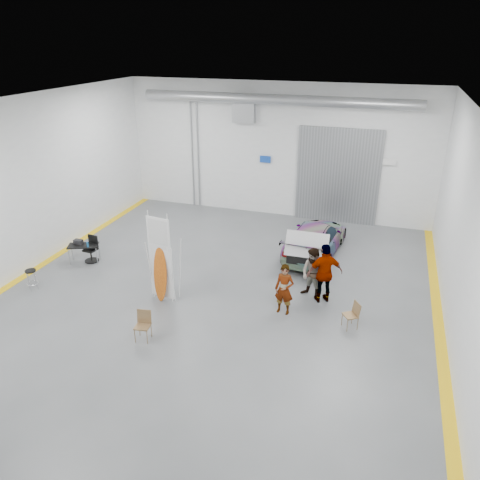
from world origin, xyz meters
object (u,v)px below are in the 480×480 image
(person_c, at_px, (325,273))
(folding_chair_near, at_px, (143,331))
(person_a, at_px, (284,289))
(work_table, at_px, (82,245))
(sedan_car, at_px, (315,238))
(office_chair, at_px, (92,250))
(folding_chair_far, at_px, (350,320))
(person_b, at_px, (313,274))
(surfboard_display, at_px, (161,266))
(shop_stool, at_px, (32,280))

(person_c, distance_m, folding_chair_near, 5.76)
(person_a, height_order, work_table, person_a)
(sedan_car, distance_m, office_chair, 8.45)
(folding_chair_far, bearing_deg, person_a, -129.50)
(sedan_car, height_order, person_c, person_c)
(sedan_car, relative_size, person_b, 2.55)
(surfboard_display, xyz_separation_m, shop_stool, (-4.44, -0.73, -0.86))
(person_c, bearing_deg, surfboard_display, -10.36)
(person_a, xyz_separation_m, office_chair, (-7.62, 1.25, -0.37))
(office_chair, bearing_deg, surfboard_display, -17.80)
(person_a, bearing_deg, sedan_car, 93.50)
(shop_stool, height_order, work_table, work_table)
(folding_chair_near, relative_size, work_table, 0.70)
(work_table, bearing_deg, person_a, -7.93)
(person_a, bearing_deg, surfboard_display, -167.10)
(person_c, height_order, surfboard_display, surfboard_display)
(surfboard_display, relative_size, folding_chair_near, 3.51)
(folding_chair_near, bearing_deg, sedan_car, 54.10)
(surfboard_display, distance_m, folding_chair_near, 2.33)
(surfboard_display, height_order, work_table, surfboard_display)
(person_b, bearing_deg, person_a, -95.84)
(person_a, relative_size, surfboard_display, 0.54)
(sedan_car, relative_size, folding_chair_near, 5.13)
(folding_chair_near, relative_size, folding_chair_far, 1.06)
(surfboard_display, distance_m, work_table, 4.42)
(folding_chair_far, xyz_separation_m, work_table, (-9.91, 1.30, 0.43))
(work_table, bearing_deg, office_chair, 27.40)
(folding_chair_near, xyz_separation_m, office_chair, (-4.24, 3.81, 0.16))
(folding_chair_near, bearing_deg, person_c, 30.20)
(folding_chair_far, relative_size, work_table, 0.67)
(work_table, bearing_deg, person_b, 0.39)
(surfboard_display, bearing_deg, person_c, 26.09)
(person_c, height_order, folding_chair_near, person_c)
(surfboard_display, bearing_deg, person_a, 15.70)
(sedan_car, xyz_separation_m, work_table, (-8.08, -3.38, 0.05))
(person_c, xyz_separation_m, surfboard_display, (-4.85, -1.53, 0.22))
(person_c, xyz_separation_m, work_table, (-8.94, 0.05, -0.30))
(sedan_car, distance_m, folding_chair_near, 7.90)
(sedan_car, height_order, folding_chair_far, sedan_car)
(folding_chair_far, xyz_separation_m, shop_stool, (-10.26, -1.01, 0.10))
(folding_chair_near, bearing_deg, person_a, 28.07)
(person_b, xyz_separation_m, folding_chair_far, (1.34, -1.36, -0.60))
(sedan_car, relative_size, work_table, 3.61)
(person_a, relative_size, shop_stool, 2.26)
(person_c, relative_size, office_chair, 2.02)
(person_a, distance_m, person_b, 1.34)
(surfboard_display, height_order, shop_stool, surfboard_display)
(office_chair, bearing_deg, person_c, 5.30)
(folding_chair_far, height_order, office_chair, office_chair)
(person_b, bearing_deg, surfboard_display, -135.88)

